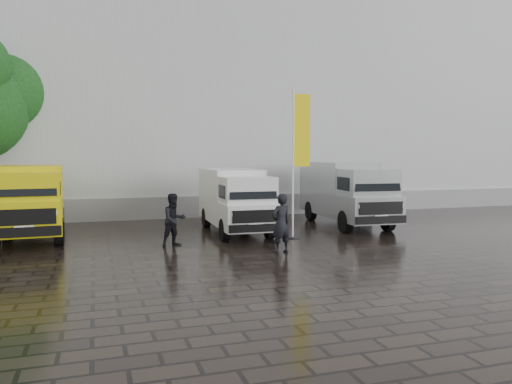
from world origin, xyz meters
TOP-DOWN VIEW (x-y plane):
  - ground at (0.00, 0.00)m, footprint 120.00×120.00m
  - exhibition_hall at (2.00, 16.00)m, footprint 44.00×16.00m
  - hall_plinth at (2.00, 7.95)m, footprint 44.00×0.15m
  - van_yellow at (-8.62, 4.00)m, footprint 2.36×5.55m
  - van_white at (-1.49, 3.18)m, footprint 1.97×5.48m
  - van_silver at (3.38, 3.63)m, footprint 2.39×6.08m
  - flagpole at (0.27, 1.34)m, footprint 0.88×0.50m
  - wheelie_bin at (6.41, 7.31)m, footprint 0.86×0.86m
  - person_front at (-1.27, -1.06)m, footprint 0.73×0.58m
  - person_tent at (-4.10, 1.06)m, footprint 0.99×0.89m

SIDE VIEW (x-z plane):
  - ground at x=0.00m, z-range 0.00..0.00m
  - hall_plinth at x=2.00m, z-range 0.00..1.00m
  - wheelie_bin at x=6.41m, z-range 0.00..1.13m
  - person_tent at x=-4.10m, z-range 0.00..1.68m
  - person_front at x=-1.27m, z-range 0.00..1.76m
  - van_white at x=-1.49m, z-range 0.00..2.35m
  - van_yellow at x=-8.62m, z-range 0.00..2.52m
  - van_silver at x=3.38m, z-range 0.00..2.58m
  - flagpole at x=0.27m, z-range 0.32..5.52m
  - exhibition_hall at x=2.00m, z-range 0.00..12.00m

